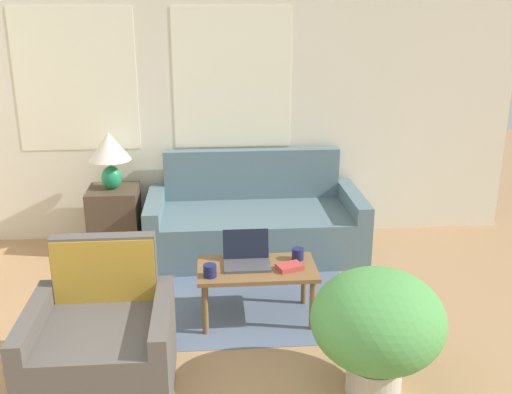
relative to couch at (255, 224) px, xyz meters
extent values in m
cube|color=silver|center=(-0.80, 0.47, 1.04)|extent=(6.72, 0.05, 2.60)
cube|color=white|center=(-1.60, 0.44, 1.29)|extent=(1.10, 0.01, 1.30)
cube|color=white|center=(-0.17, 0.44, 1.29)|extent=(1.10, 0.01, 1.30)
cube|color=slate|center=(-0.08, -0.67, -0.26)|extent=(1.55, 2.02, 0.01)
cube|color=slate|center=(0.00, -0.07, -0.06)|extent=(1.68, 0.92, 0.42)
cube|color=slate|center=(0.00, 0.32, 0.18)|extent=(1.68, 0.12, 0.89)
cube|color=slate|center=(-0.91, -0.07, 0.02)|extent=(0.14, 0.92, 0.57)
cube|color=slate|center=(0.91, -0.07, 0.02)|extent=(0.14, 0.92, 0.57)
cube|color=#514C47|center=(-1.08, -2.06, -0.04)|extent=(0.64, 0.79, 0.45)
cube|color=#514C47|center=(-1.08, -1.72, 0.17)|extent=(0.64, 0.10, 0.88)
cube|color=#514C47|center=(-1.45, -2.06, 0.02)|extent=(0.10, 0.79, 0.57)
cube|color=#514C47|center=(-0.71, -2.06, 0.02)|extent=(0.10, 0.79, 0.57)
cube|color=#A87F28|center=(-1.08, -1.77, 0.28)|extent=(0.63, 0.01, 0.63)
cube|color=#4C3D2D|center=(-1.30, 0.14, 0.04)|extent=(0.45, 0.45, 0.60)
ellipsoid|color=#1E8451|center=(-1.30, 0.14, 0.44)|extent=(0.18, 0.18, 0.21)
cylinder|color=tan|center=(-1.30, 0.14, 0.58)|extent=(0.02, 0.02, 0.06)
cone|color=white|center=(-1.30, 0.14, 0.73)|extent=(0.38, 0.38, 0.25)
cube|color=brown|center=(-0.08, -1.26, 0.14)|extent=(0.86, 0.48, 0.03)
cylinder|color=brown|center=(-0.46, -1.46, -0.07)|extent=(0.04, 0.04, 0.38)
cylinder|color=brown|center=(0.30, -1.46, -0.07)|extent=(0.04, 0.04, 0.38)
cylinder|color=brown|center=(-0.46, -1.07, -0.07)|extent=(0.04, 0.04, 0.38)
cylinder|color=brown|center=(0.30, -1.07, -0.07)|extent=(0.04, 0.04, 0.38)
cube|color=#47474C|center=(-0.16, -1.26, 0.16)|extent=(0.34, 0.22, 0.02)
cube|color=black|center=(-0.16, -1.12, 0.28)|extent=(0.34, 0.07, 0.21)
cylinder|color=#191E4C|center=(-0.42, -1.39, 0.19)|extent=(0.09, 0.09, 0.09)
cylinder|color=#191E4C|center=(0.23, -1.16, 0.19)|extent=(0.09, 0.09, 0.09)
cube|color=#B23D38|center=(0.15, -1.32, 0.17)|extent=(0.21, 0.17, 0.04)
cylinder|color=#BCB2A3|center=(0.54, -2.20, -0.17)|extent=(0.33, 0.33, 0.19)
ellipsoid|color=#4C9347|center=(0.54, -2.20, 0.22)|extent=(0.78, 0.78, 0.59)
camera|label=1|loc=(-0.42, -5.20, 2.00)|focal=42.00mm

